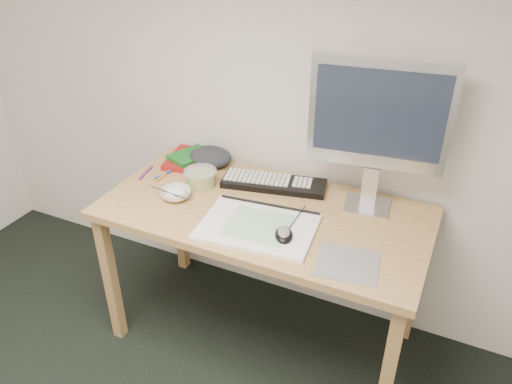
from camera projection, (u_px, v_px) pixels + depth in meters
desk at (263, 225)px, 2.18m from camera, size 1.40×0.70×0.75m
mousepad at (347, 264)px, 1.82m from camera, size 0.25×0.24×0.00m
sketchpad at (258, 227)px, 2.01m from camera, size 0.49×0.37×0.01m
keyboard at (274, 183)px, 2.30m from camera, size 0.50×0.25×0.03m
monitor at (379, 119)px, 1.96m from camera, size 0.55×0.19×0.64m
mouse at (284, 232)px, 1.94m from camera, size 0.11×0.13×0.04m
rice_bowl at (176, 194)px, 2.21m from camera, size 0.14×0.14×0.04m
chopsticks at (171, 193)px, 2.16m from camera, size 0.23×0.04×0.02m
fruit_tub at (201, 178)px, 2.30m from camera, size 0.17×0.17×0.07m
book_red at (189, 159)px, 2.52m from camera, size 0.24×0.29×0.03m
book_green at (190, 156)px, 2.50m from camera, size 0.21×0.24×0.02m
cloth_lump at (210, 157)px, 2.48m from camera, size 0.21×0.18×0.08m
pencil_pink at (258, 206)px, 2.15m from camera, size 0.17×0.05×0.01m
pencil_tan at (280, 209)px, 2.14m from camera, size 0.14×0.12×0.01m
pencil_black at (297, 213)px, 2.11m from camera, size 0.19×0.05×0.01m
marker_blue at (165, 174)px, 2.40m from camera, size 0.04×0.12×0.01m
marker_orange at (163, 176)px, 2.38m from camera, size 0.01×0.12×0.01m
marker_purple at (146, 173)px, 2.41m from camera, size 0.03×0.13×0.01m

